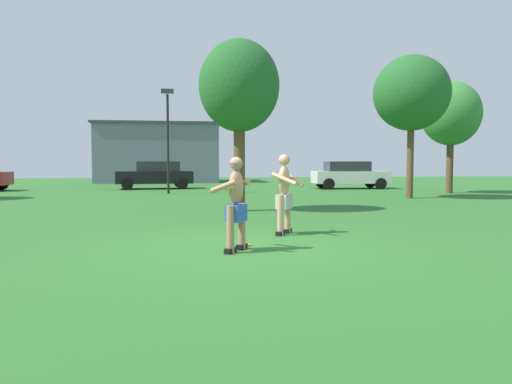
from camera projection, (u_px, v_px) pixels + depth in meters
The scene contains 11 objects.
ground_plane at pixel (244, 248), 8.49m from camera, with size 80.00×80.00×0.00m, color #2D6628.
player_with_cap at pixel (236, 200), 8.14m from camera, with size 0.71×0.87×1.63m.
player_in_gray at pixel (284, 192), 10.07m from camera, with size 0.75×0.85×1.70m.
frisbee at pixel (245, 245), 8.74m from camera, with size 0.24×0.24×0.03m, color orange.
car_white_near_post at pixel (349, 174), 27.70m from camera, with size 4.37×2.16×1.58m.
car_black_far_end at pixel (155, 175), 27.51m from camera, with size 4.47×2.41×1.58m.
lamp_post at pixel (168, 129), 23.14m from camera, with size 0.60×0.24×5.07m.
outbuilding_behind_lot at pixel (159, 153), 37.54m from camera, with size 9.38×6.70×4.51m.
tree_left_field at pixel (451, 114), 23.54m from camera, with size 2.89×2.89×5.52m.
tree_right_field at pixel (239, 87), 14.76m from camera, with size 2.50×2.50×5.32m.
tree_behind_players at pixel (412, 94), 20.00m from camera, with size 3.17×3.17×6.00m.
Camera 1 is at (-0.94, -8.36, 1.53)m, focal length 33.47 mm.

